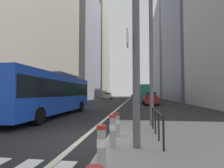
{
  "coord_description": "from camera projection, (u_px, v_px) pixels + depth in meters",
  "views": [
    {
      "loc": [
        2.05,
        -7.02,
        1.74
      ],
      "look_at": [
        -1.96,
        23.91,
        3.32
      ],
      "focal_mm": 29.52,
      "sensor_mm": 36.0,
      "label": 1
    }
  ],
  "objects": [
    {
      "name": "pedestrian_railing",
      "position": [
        157.0,
        118.0,
        6.68
      ],
      "size": [
        0.06,
        3.28,
        0.98
      ],
      "color": "black",
      "rests_on": "median_island"
    },
    {
      "name": "ground_plane",
      "position": [
        122.0,
        105.0,
        26.93
      ],
      "size": [
        160.0,
        160.0,
        0.0
      ],
      "primitive_type": "plane",
      "color": "black"
    },
    {
      "name": "bollard_right",
      "position": [
        113.0,
        129.0,
        5.43
      ],
      "size": [
        0.2,
        0.2,
        0.95
      ],
      "color": "#99999E",
      "rests_on": "median_island"
    },
    {
      "name": "city_bus_red_distant",
      "position": [
        137.0,
        93.0,
        56.78
      ],
      "size": [
        2.86,
        11.39,
        3.4
      ],
      "color": "#198456",
      "rests_on": "ground"
    },
    {
      "name": "city_bus_red_receding",
      "position": [
        144.0,
        93.0,
        37.03
      ],
      "size": [
        2.8,
        11.07,
        3.4
      ],
      "color": "#198456",
      "rests_on": "ground"
    },
    {
      "name": "city_bus_blue_oncoming",
      "position": [
        51.0,
        92.0,
        14.15
      ],
      "size": [
        2.72,
        12.04,
        3.4
      ],
      "color": "blue",
      "rests_on": "ground"
    },
    {
      "name": "street_lamp_post",
      "position": [
        151.0,
        24.0,
        9.38
      ],
      "size": [
        5.5,
        0.32,
        8.0
      ],
      "color": "#56565B",
      "rests_on": "median_island"
    },
    {
      "name": "pedestrian_waiting",
      "position": [
        136.0,
        107.0,
        7.84
      ],
      "size": [
        0.44,
        0.44,
        1.77
      ],
      "color": "#2D334C",
      "rests_on": "median_island"
    },
    {
      "name": "office_tower_left_near",
      "position": [
        17.0,
        8.0,
        28.17
      ],
      "size": [
        11.93,
        24.74,
        29.62
      ],
      "primitive_type": "cube",
      "color": "gray",
      "rests_on": "ground"
    },
    {
      "name": "bollard_back",
      "position": [
        117.0,
        123.0,
        6.8
      ],
      "size": [
        0.2,
        0.2,
        0.86
      ],
      "color": "#99999E",
      "rests_on": "median_island"
    },
    {
      "name": "lane_centre_line",
      "position": [
        126.0,
        102.0,
        36.84
      ],
      "size": [
        0.2,
        80.0,
        0.01
      ],
      "primitive_type": "cube",
      "color": "beige",
      "rests_on": "ground"
    },
    {
      "name": "office_tower_right_far",
      "position": [
        171.0,
        53.0,
        77.05
      ],
      "size": [
        12.92,
        25.01,
        37.65
      ],
      "primitive_type": "cube",
      "color": "slate",
      "rests_on": "ground"
    },
    {
      "name": "office_tower_left_mid",
      "position": [
        76.0,
        45.0,
        55.71
      ],
      "size": [
        11.65,
        19.75,
        33.0
      ],
      "primitive_type": "cube",
      "color": "gray",
      "rests_on": "ground"
    },
    {
      "name": "office_tower_left_far",
      "position": [
        94.0,
        52.0,
        80.38
      ],
      "size": [
        11.07,
        19.93,
        39.41
      ],
      "primitive_type": "cube",
      "color": "gray",
      "rests_on": "ground"
    },
    {
      "name": "car_oncoming_mid",
      "position": [
        108.0,
        96.0,
        53.92
      ],
      "size": [
        2.19,
        4.13,
        1.94
      ],
      "color": "#B2A899",
      "rests_on": "ground"
    },
    {
      "name": "car_receding_near",
      "position": [
        150.0,
        98.0,
        27.41
      ],
      "size": [
        2.11,
        4.57,
        1.94
      ],
      "color": "maroon",
      "rests_on": "ground"
    },
    {
      "name": "traffic_signal_gantry",
      "position": [
        73.0,
        19.0,
        5.82
      ],
      "size": [
        5.98,
        0.65,
        6.0
      ],
      "color": "#515156",
      "rests_on": "median_island"
    },
    {
      "name": "office_tower_right_mid",
      "position": [
        194.0,
        36.0,
        47.33
      ],
      "size": [
        12.78,
        25.42,
        33.21
      ],
      "primitive_type": "cube",
      "color": "slate",
      "rests_on": "ground"
    },
    {
      "name": "bollard_left",
      "position": [
        101.0,
        146.0,
        3.76
      ],
      "size": [
        0.2,
        0.2,
        0.93
      ],
      "color": "#99999E",
      "rests_on": "median_island"
    }
  ]
}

